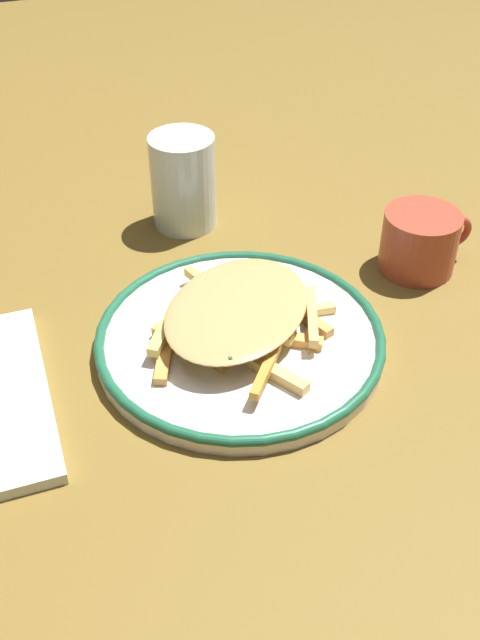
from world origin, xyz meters
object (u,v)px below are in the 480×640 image
Objects in this scene: coffee_mug at (420,241)px; plate at (240,338)px; fries_heap at (242,315)px; water_glass at (183,182)px.

plate is at bearing -165.17° from coffee_mug.
coffee_mug is (0.24, 0.06, -0.00)m from fries_heap.
fries_heap is (0.00, 0.01, 0.03)m from plate.
coffee_mug is at bearing 13.87° from fries_heap.
plate is at bearing -123.58° from fries_heap.
fries_heap reaches higher than plate.
plate is 0.26m from coffee_mug.
water_glass is at bearing 141.10° from coffee_mug.
plate is 2.65× the size of coffee_mug.
plate is 0.03m from fries_heap.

